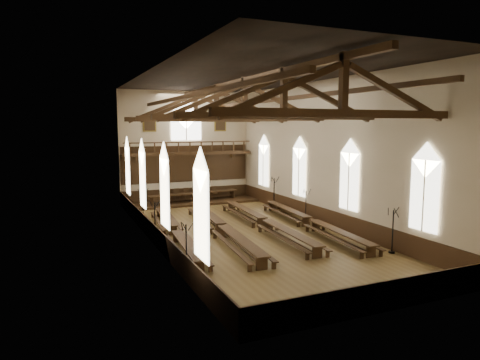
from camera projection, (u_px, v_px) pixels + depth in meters
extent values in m
plane|color=brown|center=(244.00, 233.00, 27.77)|extent=(26.00, 26.00, 0.00)
plane|color=#C7B496|center=(186.00, 147.00, 38.96)|extent=(12.00, 0.00, 12.00)
plane|color=#C7B496|center=(392.00, 179.00, 15.32)|extent=(12.00, 0.00, 12.00)
plane|color=#C7B496|center=(150.00, 159.00, 24.76)|extent=(0.00, 26.00, 26.00)
plane|color=#C7B496|center=(324.00, 153.00, 29.52)|extent=(0.00, 26.00, 26.00)
plane|color=black|center=(244.00, 75.00, 26.51)|extent=(26.00, 26.00, 0.00)
cube|color=#341E0F|center=(187.00, 194.00, 39.48)|extent=(11.90, 0.08, 1.20)
cube|color=#341E0F|center=(386.00, 296.00, 15.91)|extent=(11.90, 0.08, 1.20)
cube|color=#341E0F|center=(153.00, 233.00, 25.33)|extent=(0.08, 25.90, 1.20)
cube|color=#341E0F|center=(322.00, 216.00, 30.05)|extent=(0.08, 25.90, 1.20)
cube|color=silver|center=(201.00, 215.00, 16.82)|extent=(0.05, 1.80, 3.60)
cube|color=silver|center=(201.00, 170.00, 16.59)|extent=(0.05, 1.80, 1.80)
cylinder|color=#C7B496|center=(202.00, 215.00, 16.83)|extent=(0.08, 0.08, 3.60)
cube|color=silver|center=(165.00, 193.00, 22.27)|extent=(0.05, 1.80, 3.60)
cube|color=silver|center=(164.00, 159.00, 22.04)|extent=(0.05, 1.80, 1.80)
cylinder|color=#C7B496|center=(165.00, 193.00, 22.29)|extent=(0.08, 0.08, 3.60)
cube|color=silver|center=(143.00, 180.00, 27.73)|extent=(0.05, 1.80, 3.60)
cube|color=silver|center=(142.00, 152.00, 27.50)|extent=(0.05, 1.80, 1.80)
cylinder|color=#C7B496|center=(143.00, 180.00, 27.74)|extent=(0.08, 0.08, 3.60)
cube|color=silver|center=(128.00, 171.00, 33.18)|extent=(0.05, 1.80, 3.60)
cube|color=silver|center=(127.00, 148.00, 32.96)|extent=(0.05, 1.80, 1.80)
cylinder|color=#C7B496|center=(128.00, 171.00, 33.20)|extent=(0.08, 0.08, 3.60)
cube|color=silver|center=(424.00, 196.00, 21.49)|extent=(0.05, 1.80, 3.60)
cube|color=silver|center=(426.00, 160.00, 21.27)|extent=(0.05, 1.80, 1.80)
cylinder|color=#C7B496|center=(424.00, 196.00, 21.48)|extent=(0.08, 0.08, 3.60)
cube|color=silver|center=(349.00, 182.00, 26.95)|extent=(0.05, 1.80, 3.60)
cube|color=silver|center=(350.00, 153.00, 26.72)|extent=(0.05, 1.80, 1.80)
cylinder|color=#C7B496|center=(348.00, 182.00, 26.93)|extent=(0.08, 0.08, 3.60)
cube|color=silver|center=(299.00, 172.00, 32.41)|extent=(0.05, 1.80, 3.60)
cube|color=silver|center=(300.00, 148.00, 32.18)|extent=(0.05, 1.80, 1.80)
cylinder|color=#C7B496|center=(299.00, 172.00, 32.39)|extent=(0.08, 0.08, 3.60)
cube|color=silver|center=(264.00, 165.00, 37.86)|extent=(0.05, 1.80, 3.60)
cube|color=silver|center=(264.00, 145.00, 37.63)|extent=(0.05, 1.80, 1.80)
cylinder|color=#C7B496|center=(263.00, 165.00, 37.85)|extent=(0.08, 0.08, 3.60)
cube|color=white|center=(186.00, 127.00, 38.64)|extent=(2.80, 0.05, 2.40)
cube|color=white|center=(186.00, 113.00, 38.49)|extent=(2.80, 0.05, 2.80)
cylinder|color=#C7B496|center=(186.00, 127.00, 38.60)|extent=(0.10, 0.10, 2.40)
cube|color=#3D2A13|center=(188.00, 154.00, 38.44)|extent=(11.80, 1.20, 0.20)
cube|color=#341E0F|center=(187.00, 164.00, 39.10)|extent=(11.80, 0.10, 3.30)
cube|color=#3D2A13|center=(190.00, 142.00, 37.82)|extent=(11.60, 0.12, 0.10)
cube|color=#3D2A13|center=(190.00, 152.00, 37.93)|extent=(11.60, 0.12, 0.10)
cube|color=#3D2A13|center=(137.00, 158.00, 37.05)|extent=(0.35, 0.40, 0.50)
cube|color=#3D2A13|center=(171.00, 157.00, 38.24)|extent=(0.35, 0.40, 0.50)
cube|color=#3D2A13|center=(203.00, 156.00, 39.43)|extent=(0.35, 0.40, 0.50)
cube|color=#3D2A13|center=(233.00, 155.00, 40.62)|extent=(0.35, 0.40, 0.50)
cube|color=olive|center=(150.00, 123.00, 37.30)|extent=(1.15, 0.06, 1.45)
cube|color=black|center=(150.00, 123.00, 37.27)|extent=(0.95, 0.04, 1.25)
cube|color=olive|center=(220.00, 124.00, 39.92)|extent=(1.15, 0.06, 1.45)
cube|color=black|center=(220.00, 124.00, 39.88)|extent=(0.95, 0.04, 1.25)
cube|color=#3D2A13|center=(343.00, 114.00, 17.74)|extent=(11.70, 0.35, 0.35)
cube|color=#3D2A13|center=(344.00, 82.00, 17.58)|extent=(0.30, 0.30, 2.40)
cube|color=#3D2A13|center=(282.00, 89.00, 16.48)|extent=(5.44, 0.26, 2.40)
cube|color=#3D2A13|center=(397.00, 94.00, 18.77)|extent=(5.44, 0.26, 2.40)
cube|color=#3D2A13|center=(284.00, 116.00, 22.29)|extent=(11.70, 0.35, 0.35)
cube|color=#3D2A13|center=(284.00, 91.00, 22.12)|extent=(0.30, 0.30, 2.40)
cube|color=#3D2A13|center=(233.00, 97.00, 21.03)|extent=(5.44, 0.26, 2.40)
cube|color=#3D2A13|center=(330.00, 100.00, 23.32)|extent=(5.44, 0.26, 2.40)
cube|color=#3D2A13|center=(244.00, 118.00, 26.83)|extent=(11.70, 0.35, 0.35)
cube|color=#3D2A13|center=(244.00, 97.00, 26.67)|extent=(0.30, 0.30, 2.40)
cube|color=#3D2A13|center=(201.00, 102.00, 25.58)|extent=(5.44, 0.26, 2.40)
cube|color=#3D2A13|center=(285.00, 104.00, 27.86)|extent=(5.44, 0.26, 2.40)
cube|color=#3D2A13|center=(217.00, 119.00, 31.38)|extent=(11.70, 0.35, 0.35)
cube|color=#3D2A13|center=(216.00, 101.00, 31.22)|extent=(0.30, 0.30, 2.40)
cube|color=#3D2A13|center=(178.00, 106.00, 30.12)|extent=(5.44, 0.26, 2.40)
cube|color=#3D2A13|center=(252.00, 107.00, 32.41)|extent=(5.44, 0.26, 2.40)
cube|color=#3D2A13|center=(196.00, 120.00, 35.93)|extent=(11.70, 0.35, 0.35)
cube|color=#3D2A13|center=(196.00, 104.00, 35.76)|extent=(0.30, 0.30, 2.40)
cube|color=#3D2A13|center=(162.00, 108.00, 34.67)|extent=(5.44, 0.26, 2.40)
cube|color=#3D2A13|center=(228.00, 109.00, 36.96)|extent=(5.44, 0.26, 2.40)
cube|color=#3D2A13|center=(193.00, 95.00, 25.34)|extent=(0.25, 25.70, 0.25)
cube|color=#3D2A13|center=(291.00, 98.00, 28.00)|extent=(0.25, 25.70, 0.25)
cube|color=#3D2A13|center=(244.00, 80.00, 26.54)|extent=(0.30, 25.70, 0.30)
cube|color=#3D2A13|center=(193.00, 244.00, 22.86)|extent=(1.20, 6.31, 0.07)
cube|color=#3D2A13|center=(211.00, 265.00, 20.34)|extent=(0.54, 0.12, 0.60)
cube|color=#3D2A13|center=(179.00, 237.00, 25.47)|extent=(0.54, 0.12, 0.60)
cube|color=#3D2A13|center=(193.00, 251.00, 22.91)|extent=(0.58, 5.54, 0.07)
cube|color=#3D2A13|center=(183.00, 249.00, 22.72)|extent=(0.82, 6.27, 0.05)
cube|color=#3D2A13|center=(200.00, 269.00, 20.14)|extent=(0.21, 0.08, 0.35)
cube|color=#3D2A13|center=(170.00, 240.00, 25.36)|extent=(0.21, 0.08, 0.35)
cube|color=#3D2A13|center=(204.00, 247.00, 23.07)|extent=(0.82, 6.27, 0.05)
cube|color=#3D2A13|center=(223.00, 267.00, 20.48)|extent=(0.21, 0.08, 0.35)
cube|color=#3D2A13|center=(188.00, 238.00, 25.70)|extent=(0.21, 0.08, 0.35)
cube|color=#3D2A13|center=(161.00, 217.00, 29.59)|extent=(1.20, 6.31, 0.07)
cube|color=#3D2A13|center=(172.00, 231.00, 27.06)|extent=(0.54, 0.12, 0.60)
cube|color=#3D2A13|center=(153.00, 214.00, 32.20)|extent=(0.54, 0.12, 0.60)
cube|color=#3D2A13|center=(161.00, 223.00, 29.64)|extent=(0.58, 5.54, 0.07)
cube|color=#3D2A13|center=(153.00, 221.00, 29.45)|extent=(0.82, 6.27, 0.05)
cube|color=#3D2A13|center=(163.00, 233.00, 26.87)|extent=(0.21, 0.08, 0.35)
cube|color=#3D2A13|center=(145.00, 216.00, 32.08)|extent=(0.21, 0.08, 0.35)
cube|color=#3D2A13|center=(169.00, 220.00, 29.80)|extent=(0.82, 6.27, 0.05)
cube|color=#3D2A13|center=(181.00, 232.00, 27.21)|extent=(0.21, 0.08, 0.35)
cube|color=#3D2A13|center=(160.00, 215.00, 32.43)|extent=(0.21, 0.08, 0.35)
cube|color=#3D2A13|center=(247.00, 239.00, 23.57)|extent=(1.32, 7.00, 0.08)
cube|color=#3D2A13|center=(274.00, 262.00, 20.76)|extent=(0.60, 0.13, 0.67)
cube|color=#3D2A13|center=(226.00, 232.00, 26.46)|extent=(0.60, 0.13, 0.67)
cube|color=#3D2A13|center=(247.00, 247.00, 23.62)|extent=(0.63, 6.15, 0.08)
cube|color=#3D2A13|center=(236.00, 245.00, 23.41)|extent=(0.90, 6.96, 0.06)
cube|color=#3D2A13|center=(262.00, 266.00, 20.54)|extent=(0.23, 0.09, 0.39)
cube|color=#3D2A13|center=(216.00, 235.00, 26.33)|extent=(0.23, 0.09, 0.39)
cube|color=#3D2A13|center=(257.00, 243.00, 23.80)|extent=(0.90, 6.96, 0.06)
cube|color=#3D2A13|center=(286.00, 264.00, 20.93)|extent=(0.23, 0.09, 0.39)
cube|color=#3D2A13|center=(235.00, 234.00, 26.72)|extent=(0.23, 0.09, 0.39)
cube|color=#3D2A13|center=(204.00, 214.00, 30.29)|extent=(1.32, 7.00, 0.08)
cube|color=#3D2A13|center=(219.00, 228.00, 27.49)|extent=(0.60, 0.13, 0.67)
cube|color=#3D2A13|center=(191.00, 211.00, 33.19)|extent=(0.60, 0.13, 0.67)
cube|color=#3D2A13|center=(204.00, 220.00, 30.35)|extent=(0.63, 6.15, 0.08)
cube|color=#3D2A13|center=(195.00, 218.00, 30.14)|extent=(0.90, 6.96, 0.06)
cube|color=#3D2A13|center=(210.00, 231.00, 27.27)|extent=(0.23, 0.09, 0.39)
cube|color=#3D2A13|center=(183.00, 213.00, 33.06)|extent=(0.23, 0.09, 0.39)
cube|color=#3D2A13|center=(212.00, 217.00, 30.52)|extent=(0.90, 6.96, 0.06)
cube|color=#3D2A13|center=(229.00, 230.00, 27.66)|extent=(0.23, 0.09, 0.39)
cube|color=#3D2A13|center=(198.00, 212.00, 33.45)|extent=(0.23, 0.09, 0.39)
cube|color=#3D2A13|center=(294.00, 232.00, 25.22)|extent=(1.06, 6.85, 0.08)
cube|color=#3D2A13|center=(323.00, 251.00, 22.48)|extent=(0.58, 0.11, 0.65)
cube|color=#3D2A13|center=(270.00, 226.00, 28.06)|extent=(0.58, 0.11, 0.65)
cube|color=#3D2A13|center=(293.00, 239.00, 25.28)|extent=(0.42, 6.04, 0.08)
cube|color=#3D2A13|center=(284.00, 237.00, 25.05)|extent=(0.65, 6.83, 0.06)
cube|color=#3D2A13|center=(314.00, 255.00, 22.24)|extent=(0.22, 0.08, 0.38)
cube|color=#3D2A13|center=(261.00, 229.00, 27.92)|extent=(0.22, 0.08, 0.38)
cube|color=#3D2A13|center=(303.00, 235.00, 25.47)|extent=(0.65, 6.83, 0.06)
cube|color=#3D2A13|center=(334.00, 253.00, 22.66)|extent=(0.22, 0.08, 0.38)
cube|color=#3D2A13|center=(277.00, 228.00, 28.33)|extent=(0.22, 0.08, 0.38)
cube|color=#3D2A13|center=(243.00, 209.00, 31.95)|extent=(1.06, 6.85, 0.08)
cube|color=#3D2A13|center=(261.00, 223.00, 29.21)|extent=(0.58, 0.11, 0.65)
cube|color=#3D2A13|center=(228.00, 207.00, 34.79)|extent=(0.58, 0.11, 0.65)
cube|color=#3D2A13|center=(243.00, 215.00, 32.01)|extent=(0.42, 6.04, 0.08)
cube|color=#3D2A13|center=(235.00, 214.00, 31.78)|extent=(0.65, 6.83, 0.06)
cube|color=#3D2A13|center=(253.00, 225.00, 28.97)|extent=(0.22, 0.08, 0.38)
cube|color=#3D2A13|center=(220.00, 209.00, 34.65)|extent=(0.22, 0.08, 0.38)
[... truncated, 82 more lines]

